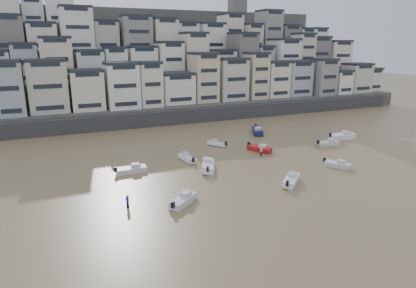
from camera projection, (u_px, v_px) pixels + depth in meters
name	position (u px, v px, depth m)	size (l,w,h in m)	color
ground	(316.00, 264.00, 35.00)	(400.00, 400.00, 0.00)	olive
harbor_wall	(182.00, 116.00, 95.79)	(140.00, 3.00, 3.50)	#38383A
hillside	(155.00, 64.00, 129.82)	(141.04, 66.00, 50.00)	#4C4C47
boat_a	(291.00, 179.00, 54.61)	(5.56, 1.82, 1.52)	white
boat_b	(337.00, 164.00, 61.93)	(4.62, 1.51, 1.26)	silver
boat_c	(208.00, 164.00, 60.78)	(6.37, 2.09, 1.74)	white
boat_d	(328.00, 142.00, 74.99)	(4.85, 1.59, 1.32)	silver
boat_e	(259.00, 148.00, 70.95)	(5.36, 1.75, 1.46)	#A21318
boat_f	(187.00, 157.00, 65.37)	(4.93, 1.61, 1.34)	silver
boat_g	(342.00, 135.00, 80.08)	(6.27, 2.05, 1.71)	white
boat_h	(217.00, 143.00, 74.84)	(4.47, 1.46, 1.22)	silver
boat_i	(257.00, 130.00, 84.89)	(6.69, 2.19, 1.82)	#13183C
boat_j	(183.00, 199.00, 47.78)	(5.28, 1.73, 1.44)	silver
boat_k	(131.00, 169.00, 59.27)	(5.26, 1.72, 1.44)	silver
person_blue	(128.00, 201.00, 46.70)	(0.44, 0.44, 1.74)	#3419BF
person_pink	(261.00, 151.00, 68.10)	(0.44, 0.44, 1.74)	#D395A0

